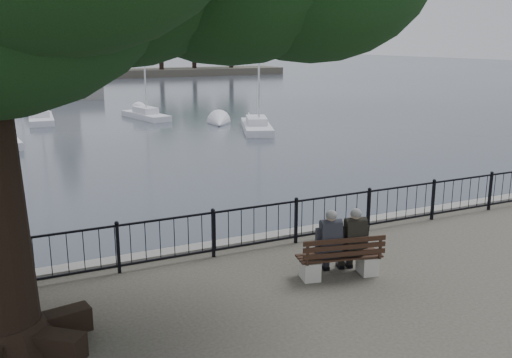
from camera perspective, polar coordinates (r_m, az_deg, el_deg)
harbor at (r=13.25m, az=-0.94°, el=-8.39°), size 260.00×260.00×1.20m
railing at (r=12.46m, az=-0.00°, el=-4.66°), size 22.06×0.06×1.00m
bench at (r=11.27m, az=8.40°, el=-8.23°), size 1.72×0.83×0.87m
person_left at (r=11.15m, az=7.20°, el=-6.59°), size 0.48×0.74×1.38m
person_right at (r=11.33m, az=9.58°, el=-6.35°), size 0.48×0.74×1.38m
lion_monument at (r=58.61m, az=-18.81°, el=9.99°), size 6.45×6.45×9.40m
sailboat_b at (r=33.95m, az=-24.25°, el=3.77°), size 2.03×5.72×11.07m
sailboat_d at (r=35.65m, az=0.06°, el=5.34°), size 3.60×6.01×9.62m
sailboat_f at (r=42.07m, az=-20.72°, el=5.83°), size 1.94×5.67×11.97m
sailboat_g at (r=41.91m, az=-10.97°, el=6.39°), size 2.45×5.35×10.26m
sailboat_h at (r=49.84m, az=-22.50°, el=6.79°), size 2.31×4.80×11.41m
far_shore at (r=92.84m, az=-6.38°, el=12.74°), size 30.00×8.60×9.18m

